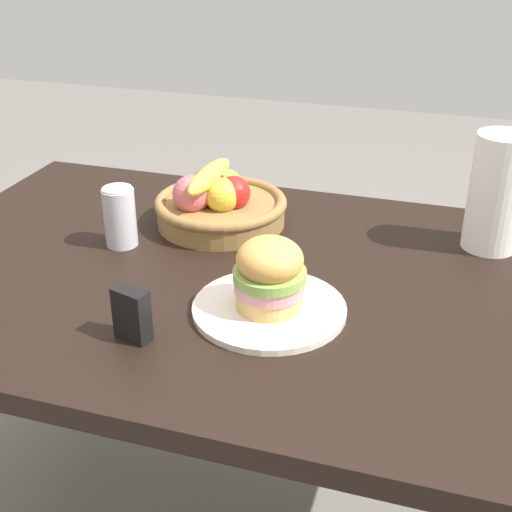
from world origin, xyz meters
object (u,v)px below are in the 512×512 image
plate (269,309)px  fruit_basket (219,203)px  sandwich (270,274)px  napkin_holder (132,314)px  soda_can (120,217)px  paper_towel_roll (497,193)px

plate → fruit_basket: bearing=123.3°
plate → sandwich: bearing=-90.0°
fruit_basket → napkin_holder: fruit_basket is taller
napkin_holder → sandwich: bearing=53.1°
soda_can → fruit_basket: (0.16, 0.16, -0.01)m
fruit_basket → napkin_holder: bearing=-87.3°
plate → paper_towel_roll: bearing=46.5°
sandwich → soda_can: bearing=156.2°
fruit_basket → napkin_holder: (0.02, -0.46, -0.00)m
sandwich → fruit_basket: bearing=123.3°
paper_towel_roll → napkin_holder: paper_towel_roll is taller
plate → napkin_holder: napkin_holder is taller
paper_towel_roll → plate: bearing=-133.5°
sandwich → napkin_holder: (-0.19, -0.14, -0.03)m
plate → soda_can: 0.40m
paper_towel_roll → napkin_holder: bearing=-136.4°
plate → soda_can: soda_can is taller
soda_can → fruit_basket: 0.22m
plate → soda_can: (-0.37, 0.16, 0.06)m
fruit_basket → plate: bearing=-56.7°
soda_can → paper_towel_roll: bearing=16.6°
fruit_basket → soda_can: bearing=-134.6°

